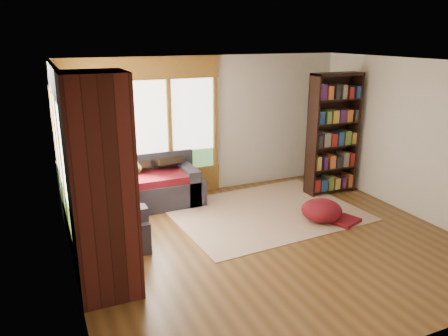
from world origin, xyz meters
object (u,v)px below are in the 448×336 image
object	(u,v)px
brick_chimney	(102,189)
bookshelf	(333,134)
area_rug	(265,212)
sectional_sofa	(115,204)
dog_brindle	(97,193)
pouf	(322,210)
dog_tan	(116,180)

from	to	relation	value
brick_chimney	bookshelf	world-z (taller)	brick_chimney
area_rug	sectional_sofa	bearing A→B (deg)	164.43
area_rug	dog_brindle	distance (m)	2.88
area_rug	pouf	world-z (taller)	pouf
dog_tan	area_rug	bearing A→B (deg)	-19.00
sectional_sofa	area_rug	bearing A→B (deg)	-11.35
dog_brindle	sectional_sofa	bearing A→B (deg)	-28.24
dog_brindle	brick_chimney	bearing A→B (deg)	175.44
pouf	dog_tan	xyz separation A→B (m)	(-3.11, 1.15, 0.58)
bookshelf	brick_chimney	bearing A→B (deg)	-158.50
sectional_sofa	dog_brindle	distance (m)	0.86
bookshelf	dog_tan	bearing A→B (deg)	179.28
pouf	dog_brindle	bearing A→B (deg)	168.34
sectional_sofa	bookshelf	size ratio (longest dim) A/B	0.96
brick_chimney	sectional_sofa	world-z (taller)	brick_chimney
brick_chimney	bookshelf	size ratio (longest dim) A/B	1.13
sectional_sofa	dog_tan	distance (m)	0.51
bookshelf	sectional_sofa	bearing A→B (deg)	176.38
pouf	dog_tan	world-z (taller)	dog_tan
brick_chimney	dog_brindle	xyz separation A→B (m)	(0.11, 1.41, -0.54)
bookshelf	dog_tan	xyz separation A→B (m)	(-4.09, 0.05, -0.38)
brick_chimney	dog_tan	world-z (taller)	brick_chimney
brick_chimney	dog_brindle	distance (m)	1.51
sectional_sofa	dog_brindle	size ratio (longest dim) A/B	2.72
brick_chimney	bookshelf	distance (m)	4.88
sectional_sofa	bookshelf	xyz separation A→B (m)	(4.09, -0.26, 0.85)
area_rug	bookshelf	xyz separation A→B (m)	(1.66, 0.42, 1.14)
area_rug	bookshelf	distance (m)	2.06
dog_brindle	area_rug	bearing A→B (deg)	-91.04
sectional_sofa	pouf	size ratio (longest dim) A/B	3.29
area_rug	pouf	xyz separation A→B (m)	(0.68, -0.68, 0.19)
area_rug	pouf	distance (m)	0.98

